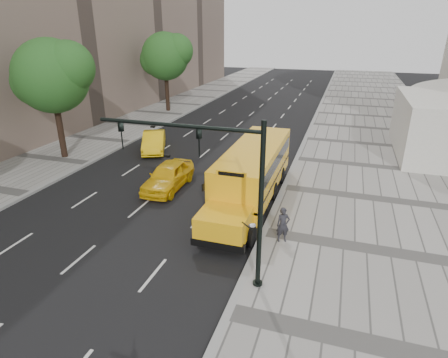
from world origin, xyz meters
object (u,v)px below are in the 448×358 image
(tree_b, at_px, (52,75))
(taxi_near, at_px, (168,176))
(taxi_far, at_px, (154,142))
(tree_c, at_px, (166,56))
(pedestrian, at_px, (283,225))
(traffic_signal, at_px, (222,183))
(school_bus, at_px, (253,170))

(tree_b, xyz_separation_m, taxi_near, (9.72, -2.66, -5.22))
(taxi_far, bearing_deg, tree_b, -169.92)
(tree_b, xyz_separation_m, tree_c, (0.00, 17.50, 0.14))
(tree_c, bearing_deg, pedestrian, -54.48)
(pedestrian, distance_m, traffic_signal, 4.90)
(tree_b, relative_size, traffic_signal, 1.33)
(tree_b, distance_m, school_bus, 15.71)
(tree_b, xyz_separation_m, traffic_signal, (15.60, -10.15, -1.92))
(school_bus, xyz_separation_m, taxi_near, (-5.18, -0.10, -0.97))
(tree_c, height_order, taxi_near, tree_c)
(traffic_signal, bearing_deg, pedestrian, 62.32)
(taxi_near, bearing_deg, tree_c, 114.80)
(taxi_near, relative_size, taxi_far, 1.02)
(tree_b, distance_m, traffic_signal, 18.71)
(school_bus, xyz_separation_m, traffic_signal, (0.69, -7.59, 2.33))
(tree_c, distance_m, school_bus, 25.37)
(school_bus, relative_size, pedestrian, 7.10)
(school_bus, bearing_deg, pedestrian, -60.06)
(taxi_near, distance_m, taxi_far, 7.69)
(taxi_near, height_order, taxi_far, taxi_near)
(tree_b, height_order, school_bus, tree_b)
(taxi_near, height_order, traffic_signal, traffic_signal)
(taxi_near, bearing_deg, pedestrian, -29.46)
(tree_c, distance_m, taxi_far, 15.78)
(taxi_near, bearing_deg, traffic_signal, -52.83)
(tree_c, height_order, taxi_far, tree_c)
(taxi_far, bearing_deg, traffic_signal, -77.90)
(tree_b, relative_size, school_bus, 0.74)
(tree_c, bearing_deg, taxi_near, -64.26)
(traffic_signal, bearing_deg, school_bus, 95.21)
(tree_b, relative_size, pedestrian, 5.22)
(tree_b, distance_m, pedestrian, 19.31)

